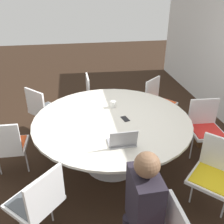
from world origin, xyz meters
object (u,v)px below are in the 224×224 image
(chair_6, at_px, (7,144))
(person_0, at_px, (142,204))
(chair_2, at_px, (205,125))
(chair_3, at_px, (158,99))
(chair_1, at_px, (215,171))
(handbag, at_px, (199,134))
(coffee_cup, at_px, (113,104))
(chair_4, at_px, (95,94))
(chair_7, at_px, (38,199))
(cell_phone, at_px, (125,119))
(laptop, at_px, (122,141))
(chair_5, at_px, (43,108))

(chair_6, bearing_deg, person_0, -43.86)
(chair_2, bearing_deg, chair_3, -64.89)
(chair_1, relative_size, handbag, 2.40)
(coffee_cup, relative_size, handbag, 0.27)
(chair_4, height_order, chair_7, same)
(chair_1, relative_size, cell_phone, 5.64)
(chair_4, distance_m, coffee_cup, 1.06)
(chair_2, bearing_deg, coffee_cup, -11.37)
(chair_7, xyz_separation_m, cell_phone, (-0.98, 1.03, 0.22))
(chair_1, bearing_deg, handbag, -65.52)
(chair_1, relative_size, coffee_cup, 8.82)
(laptop, bearing_deg, coffee_cup, -94.77)
(chair_4, height_order, laptop, laptop)
(coffee_cup, distance_m, handbag, 1.55)
(chair_1, height_order, person_0, person_0)
(cell_phone, bearing_deg, handbag, 105.68)
(chair_1, relative_size, chair_7, 1.00)
(chair_7, bearing_deg, handbag, -16.73)
(chair_1, relative_size, chair_2, 1.00)
(chair_3, relative_size, laptop, 2.82)
(chair_2, distance_m, person_0, 1.92)
(chair_6, height_order, laptop, laptop)
(chair_1, bearing_deg, chair_7, 49.57)
(coffee_cup, xyz_separation_m, handbag, (-0.01, 1.41, -0.64))
(chair_6, height_order, coffee_cup, chair_6)
(coffee_cup, relative_size, cell_phone, 0.64)
(chair_7, height_order, handbag, chair_7)
(chair_5, xyz_separation_m, coffee_cup, (0.60, 1.04, 0.27))
(chair_2, bearing_deg, chair_6, 3.91)
(handbag, bearing_deg, person_0, -40.17)
(chair_1, distance_m, chair_2, 0.99)
(chair_4, height_order, person_0, person_0)
(chair_3, bearing_deg, chair_5, -40.92)
(chair_2, relative_size, chair_5, 1.00)
(chair_3, relative_size, chair_5, 1.00)
(chair_4, bearing_deg, chair_2, 45.96)
(laptop, relative_size, handbag, 0.85)
(chair_3, height_order, chair_7, same)
(chair_6, height_order, chair_7, same)
(chair_3, bearing_deg, chair_6, -18.30)
(chair_6, bearing_deg, chair_5, 70.28)
(cell_phone, bearing_deg, chair_1, 41.90)
(chair_6, height_order, cell_phone, chair_6)
(laptop, height_order, coffee_cup, laptop)
(chair_5, distance_m, handbag, 2.54)
(chair_2, xyz_separation_m, coffee_cup, (-0.33, -1.27, 0.27))
(chair_2, distance_m, coffee_cup, 1.33)
(chair_6, xyz_separation_m, coffee_cup, (-0.36, 1.40, 0.27))
(coffee_cup, bearing_deg, chair_1, 35.73)
(person_0, xyz_separation_m, cell_phone, (-1.36, 0.15, 0.03))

